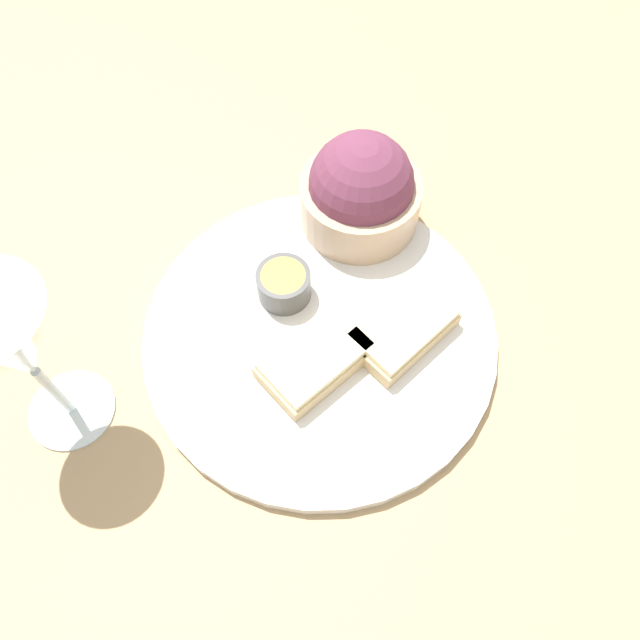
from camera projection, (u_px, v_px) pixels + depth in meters
name	position (u px, v px, depth m)	size (l,w,h in m)	color
ground_plane	(320.00, 338.00, 0.59)	(4.00, 4.00, 0.00)	tan
dinner_plate	(320.00, 334.00, 0.58)	(0.33, 0.33, 0.01)	white
salad_bowl	(361.00, 192.00, 0.60)	(0.12, 0.12, 0.10)	tan
sauce_ramekin	(284.00, 283.00, 0.58)	(0.05, 0.05, 0.03)	#4C4C4C
cheese_toast_near	(315.00, 360.00, 0.55)	(0.10, 0.07, 0.03)	#D1B27F
cheese_toast_far	(403.00, 329.00, 0.56)	(0.10, 0.07, 0.03)	#D1B27F
wine_glass	(12.00, 347.00, 0.44)	(0.09, 0.09, 0.18)	silver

